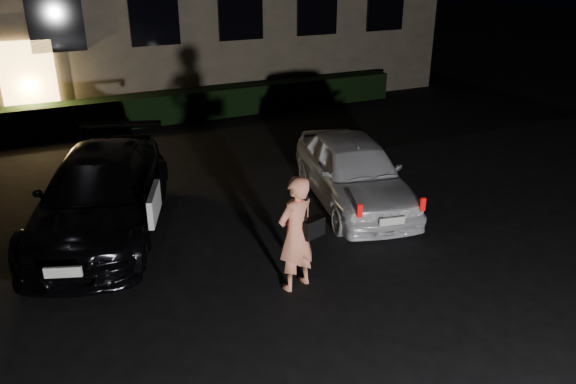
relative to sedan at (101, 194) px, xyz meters
name	(u,v)px	position (x,y,z in m)	size (l,w,h in m)	color
ground	(352,312)	(2.71, -4.09, -0.70)	(80.00, 80.00, 0.00)	black
hedge	(166,108)	(2.71, 6.41, -0.27)	(15.00, 0.70, 0.85)	black
sedan	(101,194)	(0.00, 0.00, 0.00)	(3.49, 5.19, 1.40)	black
hatch	(353,171)	(4.66, -0.89, -0.03)	(2.37, 4.20, 1.35)	white
man	(296,233)	(2.30, -3.16, 0.20)	(0.82, 0.60, 1.78)	#FF8F6B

